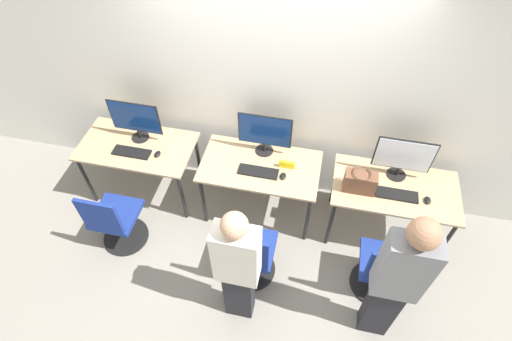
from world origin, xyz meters
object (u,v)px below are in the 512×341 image
object	(u,v)px
monitor_left	(135,119)
office_chair_right	(382,271)
monitor_center	(265,133)
monitor_right	(403,157)
person_right	(397,280)
mouse_center	(283,176)
keyboard_center	(258,172)
office_chair_center	(250,256)
keyboard_left	(132,152)
office_chair_left	(116,222)
person_center	(237,267)
mouse_left	(158,154)
keyboard_right	(397,195)
mouse_right	(428,200)
handbag	(360,182)

from	to	relation	value
monitor_left	office_chair_right	world-z (taller)	monitor_left
monitor_center	office_chair_right	size ratio (longest dim) A/B	0.60
monitor_right	person_right	world-z (taller)	person_right
mouse_center	keyboard_center	bearing A→B (deg)	177.87
office_chair_center	mouse_center	bearing A→B (deg)	76.47
keyboard_left	keyboard_center	bearing A→B (deg)	0.81
office_chair_left	keyboard_center	world-z (taller)	office_chair_left
person_center	monitor_right	xyz separation A→B (m)	(1.29, 1.35, 0.17)
monitor_left	person_right	size ratio (longest dim) A/B	0.32
monitor_center	person_right	size ratio (longest dim) A/B	0.32
mouse_left	keyboard_center	world-z (taller)	mouse_left
person_center	keyboard_right	size ratio (longest dim) A/B	3.88
person_center	monitor_right	world-z (taller)	person_center
mouse_center	mouse_right	size ratio (longest dim) A/B	1.00
mouse_left	keyboard_right	size ratio (longest dim) A/B	0.22
keyboard_left	mouse_right	xyz separation A→B (m)	(2.98, 0.01, 0.01)
mouse_center	person_right	world-z (taller)	person_right
office_chair_left	monitor_right	xyz separation A→B (m)	(2.70, 0.90, 0.64)
mouse_center	monitor_right	bearing A→B (deg)	13.78
keyboard_left	mouse_left	bearing A→B (deg)	5.85
mouse_left	monitor_right	xyz separation A→B (m)	(2.42, 0.25, 0.24)
monitor_right	mouse_right	distance (m)	0.46
mouse_right	handbag	xyz separation A→B (m)	(-0.65, 0.01, 0.10)
person_center	office_chair_right	size ratio (longest dim) A/B	1.72
handbag	person_right	bearing A→B (deg)	-72.60
office_chair_center	keyboard_right	xyz separation A→B (m)	(1.27, 0.73, 0.39)
office_chair_right	person_right	world-z (taller)	person_right
mouse_left	handbag	xyz separation A→B (m)	(2.06, -0.02, 0.10)
mouse_left	keyboard_center	xyz separation A→B (m)	(1.07, -0.01, -0.01)
keyboard_center	keyboard_right	size ratio (longest dim) A/B	1.00
office_chair_left	monitor_center	size ratio (longest dim) A/B	1.66
keyboard_center	office_chair_right	distance (m)	1.50
monitor_center	keyboard_center	distance (m)	0.40
keyboard_center	person_right	size ratio (longest dim) A/B	0.23
keyboard_left	person_center	bearing A→B (deg)	-37.34
mouse_left	monitor_right	size ratio (longest dim) A/B	0.17
office_chair_left	monitor_center	bearing A→B (deg)	35.16
monitor_left	monitor_center	world-z (taller)	same
monitor_center	office_chair_left	bearing A→B (deg)	-144.84
office_chair_left	person_center	xyz separation A→B (m)	(1.41, -0.45, 0.47)
office_chair_right	mouse_left	bearing A→B (deg)	165.18
monitor_left	monitor_right	size ratio (longest dim) A/B	1.00
office_chair_left	keyboard_right	distance (m)	2.80
office_chair_left	mouse_right	distance (m)	3.07
monitor_center	handbag	distance (m)	1.04
monitor_center	office_chair_center	world-z (taller)	monitor_center
keyboard_right	mouse_right	xyz separation A→B (m)	(0.28, -0.01, 0.01)
office_chair_center	monitor_right	size ratio (longest dim) A/B	1.66
keyboard_left	monitor_right	distance (m)	2.72
handbag	keyboard_right	bearing A→B (deg)	0.88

